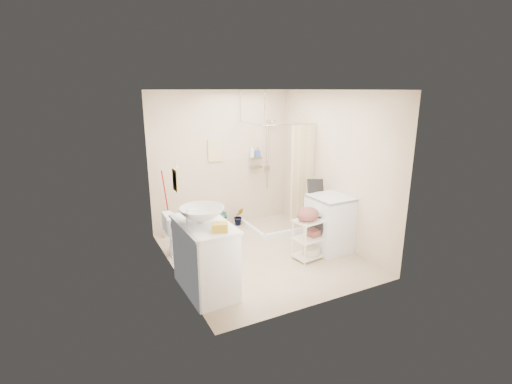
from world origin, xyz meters
TOP-DOWN VIEW (x-y plane):
  - floor at (0.00, 0.00)m, footprint 3.20×3.20m
  - ceiling at (0.00, 0.00)m, footprint 2.80×3.20m
  - wall_back at (0.00, 1.60)m, footprint 2.80×0.04m
  - wall_front at (0.00, -1.60)m, footprint 2.80×0.04m
  - wall_left at (-1.40, 0.00)m, footprint 0.04×3.20m
  - wall_right at (1.40, 0.00)m, footprint 0.04×3.20m
  - vanity at (-1.16, -0.63)m, footprint 0.64×1.11m
  - sink at (-1.17, -0.60)m, footprint 0.73×0.73m
  - counter_basket at (-1.08, -1.00)m, footprint 0.23×0.20m
  - floor_basket at (-0.94, -0.95)m, footprint 0.26×0.20m
  - toilet at (-1.04, 0.64)m, footprint 0.70×0.41m
  - mop at (-1.19, 1.46)m, footprint 0.12×0.12m
  - potted_plant_a at (-0.05, 1.46)m, footprint 0.21×0.19m
  - potted_plant_b at (0.25, 1.41)m, footprint 0.21×0.18m
  - hanging_towel at (-0.15, 1.58)m, footprint 0.28×0.03m
  - towel_ring at (-1.38, -0.20)m, footprint 0.04×0.22m
  - tp_holder at (-1.36, 0.05)m, footprint 0.08×0.12m
  - shower at (0.85, 1.05)m, footprint 1.10×1.10m
  - shampoo_bottle_a at (0.59, 1.52)m, footprint 0.11×0.11m
  - shampoo_bottle_b at (0.73, 1.54)m, footprint 0.10×0.10m
  - washing_machine at (1.14, -0.32)m, footprint 0.64×0.67m
  - laundry_rack at (0.67, -0.44)m, footprint 0.61×0.41m
  - ironing_board at (1.03, -0.09)m, footprint 0.35×0.14m

SIDE VIEW (x-z plane):
  - floor at x=0.00m, z-range 0.00..0.00m
  - floor_basket at x=-0.94m, z-range 0.00..0.14m
  - potted_plant_a at x=-0.05m, z-range 0.00..0.34m
  - potted_plant_b at x=0.25m, z-range 0.00..0.36m
  - toilet at x=-1.04m, z-range 0.00..0.71m
  - laundry_rack at x=0.67m, z-range 0.00..0.78m
  - washing_machine at x=1.14m, z-range 0.00..0.93m
  - vanity at x=-1.16m, z-range 0.00..0.96m
  - ironing_board at x=1.03m, z-range 0.00..1.19m
  - mop at x=-1.19m, z-range 0.00..1.26m
  - tp_holder at x=-1.36m, z-range 0.65..0.79m
  - counter_basket at x=-1.08m, z-range 0.96..1.06m
  - shower at x=0.85m, z-range 0.00..2.10m
  - sink at x=-1.17m, z-range 0.96..1.16m
  - wall_back at x=0.00m, z-range 0.00..2.60m
  - wall_front at x=0.00m, z-range 0.00..2.60m
  - wall_left at x=-1.40m, z-range 0.00..2.60m
  - wall_right at x=1.40m, z-range 0.00..2.60m
  - shampoo_bottle_b at x=0.73m, z-range 1.32..1.50m
  - shampoo_bottle_a at x=0.59m, z-range 1.32..1.55m
  - towel_ring at x=-1.38m, z-range 1.30..1.64m
  - hanging_towel at x=-0.15m, z-range 1.29..1.71m
  - ceiling at x=0.00m, z-range 2.58..2.62m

